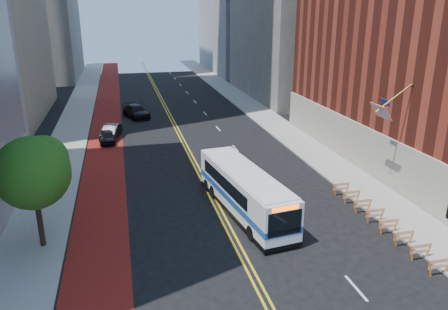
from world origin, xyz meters
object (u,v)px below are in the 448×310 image
object	(u,v)px
car_c	(136,111)
street_tree	(33,170)
transit_bus	(244,190)
car_a	(107,137)
car_b	(111,132)

from	to	relation	value
car_c	street_tree	bearing A→B (deg)	-121.02
transit_bus	car_a	bearing A→B (deg)	108.34
car_b	street_tree	bearing A→B (deg)	-86.11
transit_bus	street_tree	bearing A→B (deg)	179.96
transit_bus	car_c	world-z (taller)	transit_bus
street_tree	car_b	size ratio (longest dim) A/B	1.50
car_a	car_c	distance (m)	11.38
car_a	car_b	world-z (taller)	car_b
car_a	car_c	size ratio (longest dim) A/B	0.71
street_tree	car_a	xyz separation A→B (m)	(3.34, 21.09, -4.25)
car_a	transit_bus	bearing A→B (deg)	-66.16
street_tree	car_b	bearing A→B (deg)	80.55
transit_bus	car_c	size ratio (longest dim) A/B	2.13
car_b	car_c	xyz separation A→B (m)	(3.10, 9.18, 0.06)
car_a	car_c	world-z (taller)	car_c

